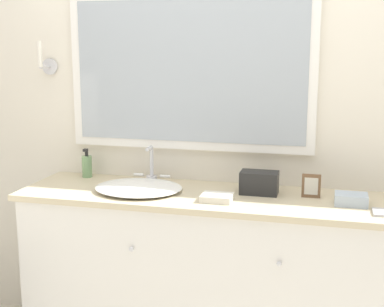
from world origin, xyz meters
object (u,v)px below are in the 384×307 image
sink_basin (139,187)px  soap_bottle (87,166)px  picture_frame (311,186)px  appliance_box (259,183)px

sink_basin → soap_bottle: bearing=152.2°
sink_basin → soap_bottle: 0.43m
soap_bottle → picture_frame: soap_bottle is taller
sink_basin → picture_frame: size_ratio=3.85×
sink_basin → picture_frame: bearing=5.8°
appliance_box → picture_frame: picture_frame is taller
sink_basin → appliance_box: sink_basin is taller
sink_basin → soap_bottle: size_ratio=2.74×
soap_bottle → appliance_box: soap_bottle is taller
sink_basin → appliance_box: 0.60m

